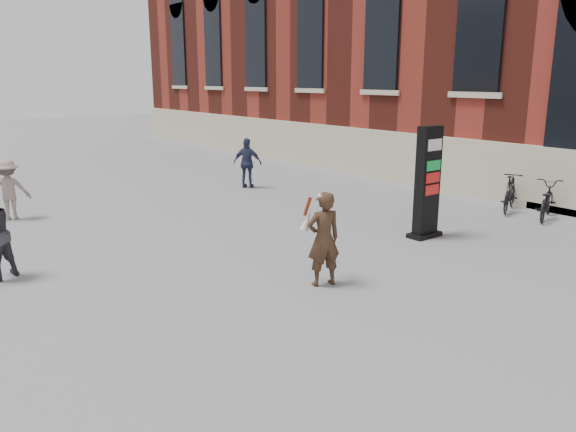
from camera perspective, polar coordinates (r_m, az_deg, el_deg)
ground at (r=9.41m, az=3.42°, el=-8.97°), size 100.00×100.00×0.00m
info_pylon at (r=13.37m, az=13.98°, el=3.31°), size 0.84×0.43×2.60m
woman at (r=10.01m, az=3.60°, el=-2.21°), size 0.76×0.72×1.72m
pedestrian_b at (r=16.49m, az=-26.48°, el=2.41°), size 1.16×0.87×1.59m
pedestrian_c at (r=19.15m, az=-4.14°, el=5.38°), size 0.95×1.03×1.69m
bike_4 at (r=16.42m, az=24.74°, el=1.46°), size 1.98×1.32×0.98m
bike_5 at (r=16.93m, az=21.62°, el=2.22°), size 1.80×1.15×1.05m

